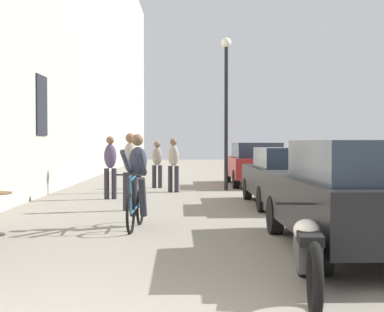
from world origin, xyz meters
TOP-DOWN VIEW (x-y plane):
  - cyclist_on_bicycle at (0.02, 6.33)m, footprint 0.52×1.76m
  - pedestrian_near at (-0.36, 8.81)m, footprint 0.37×0.28m
  - pedestrian_mid at (-1.16, 11.29)m, footprint 0.38×0.30m
  - pedestrian_far at (0.50, 13.32)m, footprint 0.37×0.28m
  - pedestrian_furthest at (-0.09, 14.90)m, footprint 0.35×0.25m
  - street_lamp at (2.18, 14.01)m, footprint 0.32×0.32m
  - parked_car_nearest at (3.31, 4.05)m, footprint 1.95×4.50m
  - parked_car_second at (3.34, 9.72)m, footprint 1.75×4.04m
  - parked_car_third at (3.34, 15.99)m, footprint 1.90×4.34m
  - parked_motorcycle at (2.21, 2.04)m, footprint 0.62×2.14m

SIDE VIEW (x-z plane):
  - parked_motorcycle at x=2.21m, z-range -0.05..0.86m
  - parked_car_second at x=3.34m, z-range 0.03..1.45m
  - parked_car_third at x=3.34m, z-range 0.03..1.56m
  - cyclist_on_bicycle at x=0.02m, z-range -0.06..1.68m
  - parked_car_nearest at x=3.31m, z-range 0.03..1.62m
  - pedestrian_furthest at x=-0.09m, z-range 0.10..1.69m
  - pedestrian_far at x=0.50m, z-range 0.11..1.78m
  - pedestrian_mid at x=-1.16m, z-range 0.11..1.83m
  - pedestrian_near at x=-0.36m, z-range 0.11..1.88m
  - street_lamp at x=2.18m, z-range 0.66..5.56m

